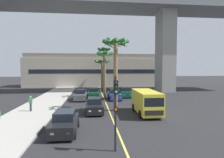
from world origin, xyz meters
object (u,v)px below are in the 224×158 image
(pedestrian_near_crosswalk, at_px, (31,103))
(palm_tree_far_median, at_px, (104,56))
(traffic_light_median_near, at_px, (116,103))
(palm_tree_farthest_median, at_px, (105,60))
(palm_tree_mid_median, at_px, (115,54))
(car_queue_second, at_px, (125,92))
(car_queue_fourth, at_px, (65,123))
(palm_tree_near_median, at_px, (102,66))
(car_queue_fifth, at_px, (81,95))
(car_queue_sixth, at_px, (94,106))
(car_queue_third, at_px, (93,93))
(delivery_van, at_px, (146,102))
(car_queue_front, at_px, (114,95))

(pedestrian_near_crosswalk, bearing_deg, palm_tree_far_median, 62.26)
(traffic_light_median_near, xyz_separation_m, palm_tree_far_median, (1.10, 26.96, 4.34))
(palm_tree_farthest_median, relative_size, pedestrian_near_crosswalk, 4.56)
(palm_tree_far_median, bearing_deg, palm_tree_mid_median, -89.34)
(car_queue_second, height_order, car_queue_fourth, same)
(car_queue_fourth, bearing_deg, palm_tree_near_median, 81.84)
(car_queue_fourth, distance_m, car_queue_fifth, 14.15)
(palm_tree_near_median, bearing_deg, palm_tree_mid_median, -89.65)
(pedestrian_near_crosswalk, bearing_deg, car_queue_sixth, -6.27)
(car_queue_third, relative_size, palm_tree_farthest_median, 0.56)
(palm_tree_near_median, height_order, palm_tree_farthest_median, palm_tree_farthest_median)
(car_queue_fifth, xyz_separation_m, palm_tree_farthest_median, (3.64, 1.50, 5.24))
(traffic_light_median_near, height_order, palm_tree_near_median, palm_tree_near_median)
(delivery_van, xyz_separation_m, palm_tree_far_median, (-3.09, 18.68, 5.77))
(car_queue_fifth, distance_m, palm_tree_near_median, 17.55)
(car_queue_second, distance_m, car_queue_fourth, 18.14)
(car_queue_fifth, distance_m, palm_tree_mid_median, 10.13)
(palm_tree_farthest_median, bearing_deg, pedestrian_near_crosswalk, -133.36)
(car_queue_fourth, relative_size, delivery_van, 0.78)
(delivery_van, bearing_deg, car_queue_front, 102.49)
(car_queue_sixth, relative_size, pedestrian_near_crosswalk, 2.54)
(palm_tree_near_median, distance_m, palm_tree_farthest_median, 14.99)
(car_queue_fifth, bearing_deg, palm_tree_near_median, 76.16)
(car_queue_second, bearing_deg, palm_tree_far_median, 113.58)
(car_queue_fourth, height_order, pedestrian_near_crosswalk, pedestrian_near_crosswalk)
(car_queue_third, xyz_separation_m, delivery_van, (5.24, -11.47, 0.57))
(car_queue_fourth, bearing_deg, car_queue_sixth, 69.75)
(delivery_van, bearing_deg, palm_tree_far_median, 99.40)
(palm_tree_near_median, bearing_deg, car_queue_third, -98.68)
(car_queue_fourth, height_order, traffic_light_median_near, traffic_light_median_near)
(car_queue_fifth, bearing_deg, palm_tree_farthest_median, 22.32)
(car_queue_sixth, bearing_deg, car_queue_front, 69.16)
(palm_tree_mid_median, height_order, pedestrian_near_crosswalk, palm_tree_mid_median)
(car_queue_fifth, distance_m, delivery_van, 11.79)
(car_queue_sixth, bearing_deg, traffic_light_median_near, -83.80)
(car_queue_front, height_order, traffic_light_median_near, traffic_light_median_near)
(car_queue_second, distance_m, traffic_light_median_near, 20.62)
(car_queue_second, xyz_separation_m, palm_tree_near_median, (-2.95, 14.02, 4.53))
(car_queue_second, distance_m, palm_tree_far_median, 9.80)
(pedestrian_near_crosswalk, bearing_deg, car_queue_fourth, -56.50)
(delivery_van, relative_size, palm_tree_near_median, 0.79)
(delivery_van, bearing_deg, palm_tree_mid_median, 145.96)
(traffic_light_median_near, bearing_deg, car_queue_second, 78.51)
(traffic_light_median_near, relative_size, palm_tree_near_median, 0.63)
(car_queue_sixth, height_order, delivery_van, delivery_van)
(car_queue_second, relative_size, car_queue_sixth, 1.00)
(car_queue_front, relative_size, car_queue_second, 1.00)
(car_queue_third, xyz_separation_m, palm_tree_farthest_median, (1.78, -0.59, 5.24))
(car_queue_front, xyz_separation_m, car_queue_sixth, (-3.13, -8.22, 0.00))
(car_queue_fourth, relative_size, car_queue_fifth, 1.00)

